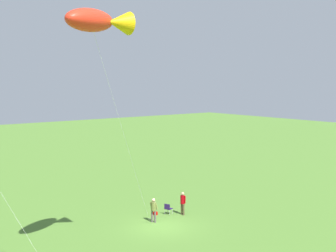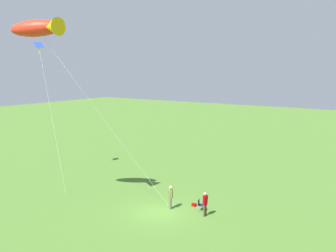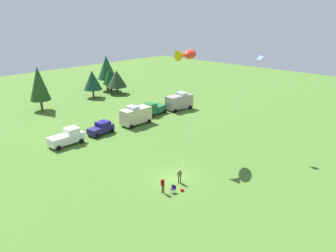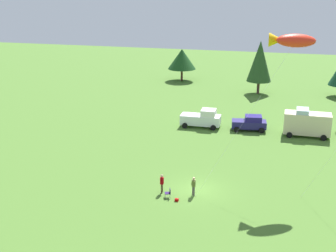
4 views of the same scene
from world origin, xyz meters
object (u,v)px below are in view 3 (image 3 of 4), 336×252
at_px(backpack_on_grass, 182,190).
at_px(van_motorhome_grey, 179,101).
at_px(car_navy_hatch, 101,128).
at_px(person_spectator, 163,184).
at_px(kite_diamond_blue, 258,63).
at_px(truck_green_flatbed, 154,109).
at_px(kite_large_fish, 188,55).
at_px(person_kite_flyer, 180,175).
at_px(truck_white_pickup, 67,137).
at_px(van_camper_beige, 136,115).
at_px(folding_chair, 173,188).

height_order(backpack_on_grass, van_motorhome_grey, van_motorhome_grey).
bearing_deg(car_navy_hatch, van_motorhome_grey, -6.49).
bearing_deg(person_spectator, car_navy_hatch, -108.30).
bearing_deg(backpack_on_grass, person_spectator, 142.37).
distance_m(van_motorhome_grey, kite_diamond_blue, 23.46).
height_order(truck_green_flatbed, van_motorhome_grey, van_motorhome_grey).
height_order(person_spectator, kite_large_fish, kite_large_fish).
bearing_deg(backpack_on_grass, kite_diamond_blue, 3.46).
xyz_separation_m(kite_large_fish, kite_diamond_blue, (7.40, -5.69, -1.24)).
bearing_deg(truck_green_flatbed, person_kite_flyer, 47.89).
relative_size(truck_white_pickup, truck_green_flatbed, 0.98).
bearing_deg(truck_white_pickup, kite_large_fish, -54.21).
bearing_deg(person_spectator, van_camper_beige, -124.96).
xyz_separation_m(car_navy_hatch, truck_green_flatbed, (12.76, 1.32, 0.15)).
distance_m(truck_green_flatbed, van_motorhome_grey, 5.99).
xyz_separation_m(truck_green_flatbed, van_motorhome_grey, (5.84, -1.23, 0.54)).
relative_size(person_spectator, van_camper_beige, 0.32).
xyz_separation_m(car_navy_hatch, van_camper_beige, (6.72, -0.55, 0.69)).
distance_m(person_kite_flyer, van_camper_beige, 21.33).
xyz_separation_m(car_navy_hatch, kite_large_fish, (3.95, -14.06, 12.13)).
bearing_deg(folding_chair, kite_diamond_blue, 161.83).
xyz_separation_m(folding_chair, truck_green_flatbed, (18.17, 21.53, 0.61)).
bearing_deg(person_spectator, truck_green_flatbed, -132.99).
xyz_separation_m(car_navy_hatch, van_motorhome_grey, (18.60, 0.09, 0.69)).
distance_m(person_kite_flyer, van_motorhome_grey, 29.33).
distance_m(person_kite_flyer, folding_chair, 2.28).
relative_size(person_spectator, car_navy_hatch, 0.40).
bearing_deg(truck_green_flatbed, kite_large_fish, 56.15).
bearing_deg(backpack_on_grass, van_camper_beige, 60.75).
bearing_deg(van_camper_beige, backpack_on_grass, 61.73).
xyz_separation_m(folding_chair, car_navy_hatch, (5.41, 20.21, 0.46)).
distance_m(folding_chair, backpack_on_grass, 1.05).
distance_m(folding_chair, truck_green_flatbed, 28.18).
relative_size(folding_chair, backpack_on_grass, 2.56).
xyz_separation_m(backpack_on_grass, kite_diamond_blue, (15.93, 0.96, 11.73)).
bearing_deg(van_motorhome_grey, van_camper_beige, -168.60).
bearing_deg(kite_diamond_blue, van_motorhome_grey, 69.95).
bearing_deg(van_camper_beige, person_kite_flyer, 62.65).
bearing_deg(folding_chair, kite_large_fish, -166.44).
height_order(folding_chair, truck_white_pickup, truck_white_pickup).
bearing_deg(truck_green_flatbed, truck_white_pickup, 0.26).
height_order(folding_chair, car_navy_hatch, car_navy_hatch).
bearing_deg(car_navy_hatch, truck_green_flatbed, -0.88).
xyz_separation_m(person_spectator, van_camper_beige, (12.94, 18.91, 0.62)).
height_order(truck_green_flatbed, kite_diamond_blue, kite_diamond_blue).
bearing_deg(van_camper_beige, kite_large_fish, 79.40).
relative_size(person_kite_flyer, van_camper_beige, 0.32).
bearing_deg(person_spectator, backpack_on_grass, 141.79).
relative_size(truck_white_pickup, car_navy_hatch, 1.14).
bearing_deg(kite_diamond_blue, car_navy_hatch, 119.89).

